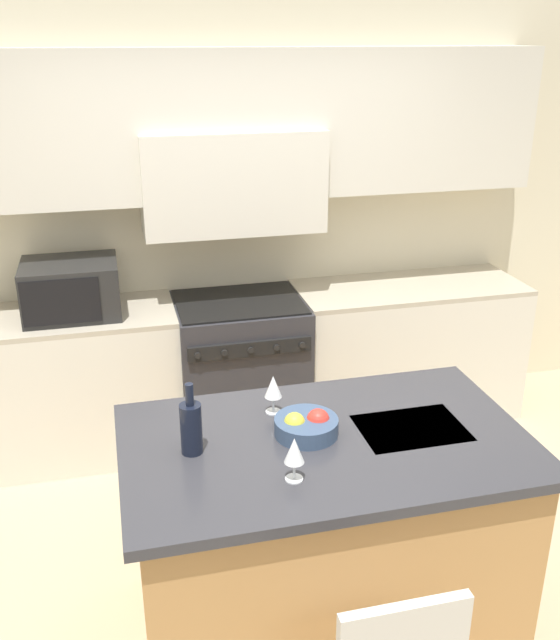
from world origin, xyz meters
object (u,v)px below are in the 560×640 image
object	(u,v)px
microwave	(71,289)
wine_glass_near	(294,452)
range_stove	(240,369)
fruit_bowl	(307,425)
wine_glass_far	(273,388)
wine_bottle	(191,427)

from	to	relation	value
microwave	wine_glass_near	world-z (taller)	microwave
range_stove	fruit_bowl	distance (m)	1.71
wine_glass_near	wine_glass_far	xyz separation A→B (m)	(0.04, 0.51, 0.00)
range_stove	wine_glass_far	bearing A→B (deg)	-94.76
fruit_bowl	wine_glass_near	bearing A→B (deg)	-113.98
range_stove	wine_glass_far	distance (m)	1.55
microwave	wine_glass_near	distance (m)	2.12
wine_glass_near	wine_bottle	bearing A→B (deg)	140.74
wine_bottle	fruit_bowl	xyz separation A→B (m)	(0.47, 0.02, -0.07)
wine_glass_near	wine_glass_far	size ratio (longest dim) A/B	1.00
range_stove	fruit_bowl	size ratio (longest dim) A/B	3.54
range_stove	wine_glass_near	world-z (taller)	wine_glass_near
range_stove	fruit_bowl	xyz separation A→B (m)	(-0.03, -1.63, 0.51)
wine_bottle	wine_glass_near	xyz separation A→B (m)	(0.34, -0.28, 0.01)
fruit_bowl	wine_glass_far	bearing A→B (deg)	113.24
range_stove	microwave	size ratio (longest dim) A/B	1.71
wine_glass_near	range_stove	bearing A→B (deg)	85.24
microwave	wine_glass_far	distance (m)	1.68
microwave	fruit_bowl	size ratio (longest dim) A/B	2.07
wine_bottle	range_stove	bearing A→B (deg)	73.14
fruit_bowl	range_stove	bearing A→B (deg)	89.01
wine_glass_near	wine_glass_far	bearing A→B (deg)	85.22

